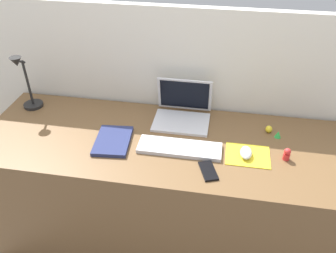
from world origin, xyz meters
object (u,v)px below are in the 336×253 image
Objects in this scene: laptop at (183,110)px; cell_phone at (208,171)px; toy_figurine_green at (278,134)px; desk_lamp at (26,84)px; toy_figurine_red at (287,154)px; notebook_pad at (113,141)px; mouse at (246,153)px; toy_figurine_yellow at (269,129)px; keyboard at (180,148)px.

laptop is 2.34× the size of cell_phone.
laptop is 0.52m from toy_figurine_green.
desk_lamp is 1.43m from toy_figurine_red.
toy_figurine_green is at bearing 7.67° from notebook_pad.
toy_figurine_red reaches higher than mouse.
toy_figurine_red is 0.22m from toy_figurine_yellow.
laptop is at bearing 36.39° from notebook_pad.
toy_figurine_red is (1.41, -0.22, -0.13)m from desk_lamp.
desk_lamp is (-0.90, 0.23, 0.15)m from keyboard.
toy_figurine_red is at bearing -8.80° from desk_lamp.
cell_phone is (0.18, -0.41, -0.05)m from laptop.
notebook_pad is at bearing -179.89° from keyboard.
cell_phone is at bearing -157.22° from toy_figurine_red.
toy_figurine_green is 0.06m from toy_figurine_yellow.
toy_figurine_green is (0.51, -0.09, -0.04)m from laptop.
toy_figurine_green is at bearing 48.04° from mouse.
mouse is 2.45× the size of toy_figurine_yellow.
keyboard is 3.20× the size of cell_phone.
toy_figurine_green is (0.33, 0.32, 0.01)m from cell_phone.
mouse is 0.22m from cell_phone.
desk_lamp is at bearing 171.20° from toy_figurine_red.
laptop is 0.89m from desk_lamp.
toy_figurine_red is 1.62× the size of toy_figurine_yellow.
cell_phone is 3.27× the size of toy_figurine_yellow.
toy_figurine_green is at bearing 97.98° from toy_figurine_red.
toy_figurine_yellow is (1.34, -0.01, -0.14)m from desk_lamp.
toy_figurine_yellow reaches higher than mouse.
toy_figurine_yellow reaches higher than cell_phone.
notebook_pad is 6.13× the size of toy_figurine_yellow.
toy_figurine_red reaches higher than toy_figurine_green.
toy_figurine_yellow is (0.44, 0.22, 0.01)m from keyboard.
mouse is at bearing -38.46° from laptop.
mouse is at bearing -4.66° from notebook_pad.
toy_figurine_yellow reaches higher than toy_figurine_green.
mouse reaches higher than keyboard.
toy_figurine_green is at bearing 23.85° from cell_phone.
toy_figurine_yellow is (0.12, 0.22, -0.00)m from mouse.
keyboard is 0.20m from cell_phone.
laptop is 3.12× the size of mouse.
notebook_pad is (-0.34, -0.00, 0.00)m from keyboard.
desk_lamp reaches higher than keyboard.
desk_lamp reaches higher than mouse.
laptop is at bearing 169.75° from toy_figurine_green.
toy_figurine_red is (0.36, 0.15, 0.03)m from cell_phone.
toy_figurine_yellow is (0.46, -0.06, -0.03)m from laptop.
notebook_pad is at bearing -163.95° from toy_figurine_yellow.
keyboard reaches higher than cell_phone.
toy_figurine_red is at bearing 2.42° from cell_phone.
laptop reaches higher than toy_figurine_red.
keyboard is 11.13× the size of toy_figurine_green.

